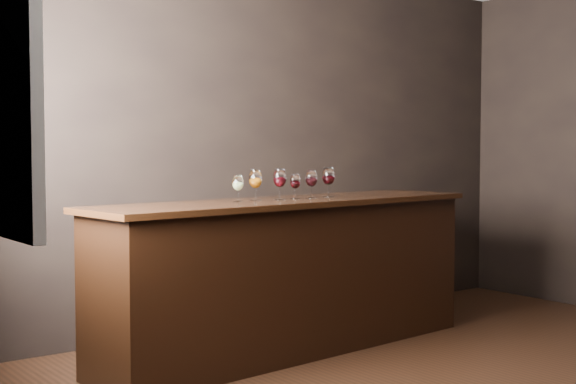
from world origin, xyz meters
TOP-DOWN VIEW (x-y plane):
  - room_shell at (-0.23, 0.11)m, footprint 5.02×4.52m
  - bar_counter at (-0.47, 1.38)m, footprint 2.90×0.89m
  - bar_top at (-0.47, 1.38)m, footprint 3.00×0.96m
  - back_bar_shelf at (-0.21, 2.03)m, footprint 2.73×0.40m
  - glass_white at (-0.86, 1.42)m, footprint 0.07×0.07m
  - glass_amber at (-0.73, 1.42)m, footprint 0.09×0.09m
  - glass_red_a at (-0.56, 1.37)m, footprint 0.09×0.09m
  - glass_red_b at (-0.41, 1.41)m, footprint 0.07×0.07m
  - glass_red_c at (-0.27, 1.40)m, footprint 0.08×0.08m
  - glass_red_d at (-0.11, 1.41)m, footprint 0.09×0.09m

SIDE VIEW (x-z plane):
  - back_bar_shelf at x=-0.21m, z-range 0.00..0.98m
  - bar_counter at x=-0.47m, z-range 0.00..1.00m
  - bar_top at x=-0.47m, z-range 1.00..1.04m
  - glass_red_b at x=-0.41m, z-range 1.07..1.24m
  - glass_white at x=-0.86m, z-range 1.07..1.24m
  - glass_red_c at x=-0.27m, z-range 1.07..1.27m
  - glass_amber at x=-0.73m, z-range 1.07..1.28m
  - glass_red_a at x=-0.56m, z-range 1.07..1.28m
  - glass_red_d at x=-0.11m, z-range 1.07..1.29m
  - room_shell at x=-0.23m, z-range 0.40..3.21m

